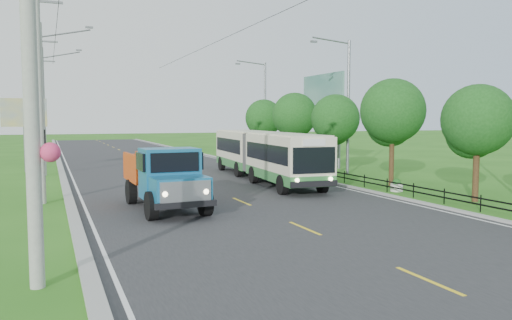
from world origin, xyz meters
TOP-DOWN VIEW (x-y plane):
  - ground at (0.00, 0.00)m, footprint 240.00×240.00m
  - road at (0.00, 20.00)m, footprint 14.00×120.00m
  - curb_left at (-7.20, 20.00)m, footprint 0.40×120.00m
  - curb_right at (7.15, 20.00)m, footprint 0.30×120.00m
  - edge_line_left at (-6.65, 20.00)m, footprint 0.12×120.00m
  - edge_line_right at (6.65, 20.00)m, footprint 0.12×120.00m
  - centre_dash at (0.00, 0.00)m, footprint 0.12×2.20m
  - railing_right at (8.00, 14.00)m, footprint 0.04×40.00m
  - pole_nearest at (-8.24, -3.00)m, footprint 3.51×0.44m
  - pole_near at (-8.26, 9.00)m, footprint 3.51×0.32m
  - pole_mid at (-8.26, 21.00)m, footprint 3.51×0.32m
  - pole_far at (-8.26, 33.00)m, footprint 3.51×0.32m
  - tree_second at (9.86, 2.14)m, footprint 3.18×3.26m
  - tree_third at (9.86, 8.14)m, footprint 3.60×3.62m
  - tree_fourth at (9.86, 14.14)m, footprint 3.24×3.31m
  - tree_fifth at (9.86, 20.14)m, footprint 3.48×3.52m
  - tree_back at (9.86, 26.14)m, footprint 3.30×3.36m
  - streetlight_mid at (10.64, 14.00)m, footprint 3.02×0.20m
  - streetlight_far at (10.64, 28.00)m, footprint 3.02×0.20m
  - planter_near at (8.60, 6.00)m, footprint 0.64×0.64m
  - planter_mid at (8.60, 14.00)m, footprint 0.64×0.64m
  - planter_far at (8.60, 22.00)m, footprint 0.64×0.64m
  - billboard_left at (-9.50, 24.00)m, footprint 3.00×0.20m
  - billboard_right at (12.30, 20.00)m, footprint 0.24×6.00m
  - bus at (4.19, 13.15)m, footprint 3.64×15.07m
  - dump_truck at (-3.58, 5.57)m, footprint 2.59×6.22m

SIDE VIEW (x-z plane):
  - ground at x=0.00m, z-range 0.00..0.00m
  - road at x=0.00m, z-range 0.00..0.02m
  - edge_line_left at x=-6.65m, z-range 0.02..0.02m
  - edge_line_right at x=6.65m, z-range 0.02..0.02m
  - centre_dash at x=0.00m, z-range 0.02..0.02m
  - curb_right at x=7.15m, z-range 0.00..0.10m
  - curb_left at x=-7.20m, z-range 0.00..0.15m
  - planter_near at x=8.60m, z-range -0.05..0.62m
  - planter_mid at x=8.60m, z-range -0.05..0.62m
  - planter_far at x=8.60m, z-range -0.05..0.62m
  - railing_right at x=8.00m, z-range 0.00..0.60m
  - dump_truck at x=-3.58m, z-range 0.17..2.75m
  - bus at x=4.19m, z-range 0.29..3.17m
  - tree_second at x=9.86m, z-range 0.87..6.17m
  - tree_fourth at x=9.86m, z-range 0.89..6.29m
  - tree_back at x=9.86m, z-range 0.90..6.40m
  - tree_fifth at x=9.86m, z-range 0.95..6.75m
  - billboard_left at x=-9.50m, z-range 1.27..6.47m
  - tree_third at x=9.86m, z-range 0.99..6.99m
  - streetlight_mid at x=10.64m, z-range 0.37..9.44m
  - streetlight_far at x=10.64m, z-range 0.37..9.44m
  - pole_nearest at x=-8.24m, z-range -0.06..9.94m
  - pole_near at x=-8.26m, z-range 0.09..10.09m
  - pole_mid at x=-8.26m, z-range 0.09..10.09m
  - pole_far at x=-8.26m, z-range 0.09..10.09m
  - billboard_right at x=12.30m, z-range 1.69..8.99m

